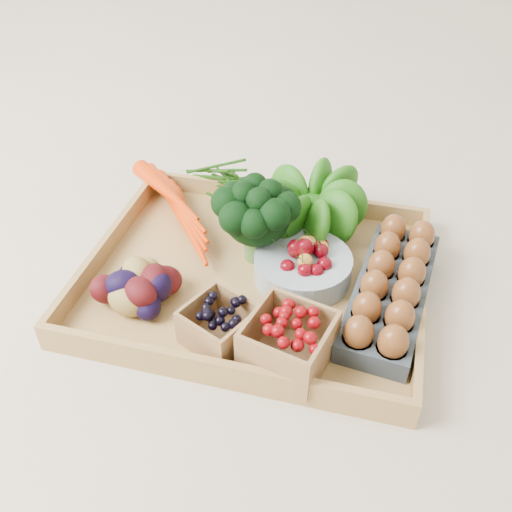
% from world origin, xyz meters
% --- Properties ---
extents(ground, '(4.00, 4.00, 0.00)m').
position_xyz_m(ground, '(0.00, 0.00, 0.00)').
color(ground, beige).
rests_on(ground, ground).
extents(tray, '(0.55, 0.45, 0.01)m').
position_xyz_m(tray, '(0.00, 0.00, 0.01)').
color(tray, '#B08749').
rests_on(tray, ground).
extents(carrots, '(0.24, 0.17, 0.06)m').
position_xyz_m(carrots, '(-0.17, 0.12, 0.04)').
color(carrots, '#E93402').
rests_on(carrots, tray).
extents(lettuce, '(0.13, 0.13, 0.13)m').
position_xyz_m(lettuce, '(0.06, 0.15, 0.08)').
color(lettuce, '#1F450A').
rests_on(lettuce, tray).
extents(broccoli, '(0.14, 0.14, 0.11)m').
position_xyz_m(broccoli, '(-0.01, 0.05, 0.07)').
color(broccoli, black).
rests_on(broccoli, tray).
extents(cherry_bowl, '(0.16, 0.16, 0.04)m').
position_xyz_m(cherry_bowl, '(0.08, 0.02, 0.04)').
color(cherry_bowl, '#8C9EA5').
rests_on(cherry_bowl, tray).
extents(egg_carton, '(0.14, 0.32, 0.04)m').
position_xyz_m(egg_carton, '(0.22, -0.01, 0.03)').
color(egg_carton, '#343C42').
rests_on(egg_carton, tray).
extents(potatoes, '(0.15, 0.15, 0.09)m').
position_xyz_m(potatoes, '(-0.16, -0.10, 0.06)').
color(potatoes, '#38080B').
rests_on(potatoes, tray).
extents(punnet_blackberry, '(0.12, 0.12, 0.06)m').
position_xyz_m(punnet_blackberry, '(-0.02, -0.15, 0.05)').
color(punnet_blackberry, black).
rests_on(punnet_blackberry, tray).
extents(punnet_raspberry, '(0.13, 0.13, 0.08)m').
position_xyz_m(punnet_raspberry, '(0.09, -0.16, 0.05)').
color(punnet_raspberry, '#6C0408').
rests_on(punnet_raspberry, tray).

